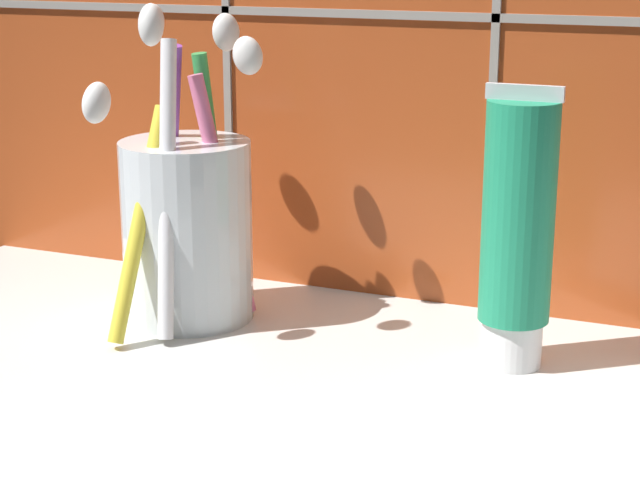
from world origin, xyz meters
The scene contains 3 objects.
sink_counter centered at (0.00, 0.00, 1.00)cm, with size 69.53×36.67×2.00cm, color silver.
toothbrush_cup centered at (-14.37, 9.64, 7.94)cm, with size 9.40×12.00×19.04cm.
toothpaste_tube centered at (5.26, 9.72, 9.46)cm, with size 3.96×3.77×15.03cm.
Camera 1 is at (16.27, -43.68, 24.20)cm, focal length 60.00 mm.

